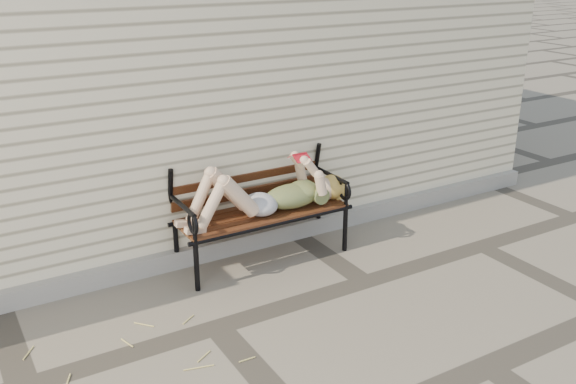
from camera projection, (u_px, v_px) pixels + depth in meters
ground at (217, 327)px, 4.36m from camera, size 80.00×80.00×0.00m
house_wall at (83, 49)px, 6.24m from camera, size 8.00×4.00×3.00m
foundation_strip at (166, 261)px, 5.11m from camera, size 8.00×0.10×0.15m
garden_bench at (257, 193)px, 5.20m from camera, size 1.53×0.61×0.99m
reading_woman at (265, 193)px, 5.09m from camera, size 1.44×0.33×0.45m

